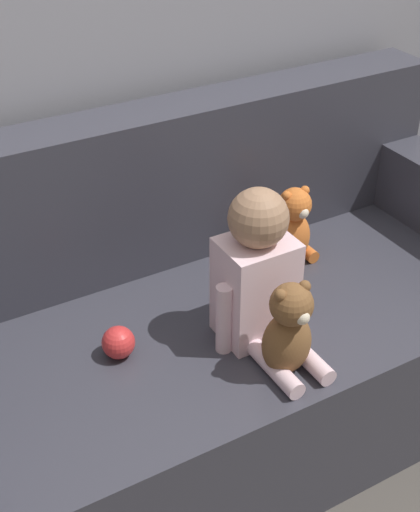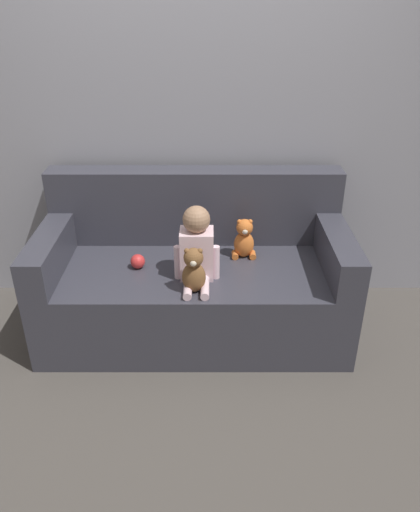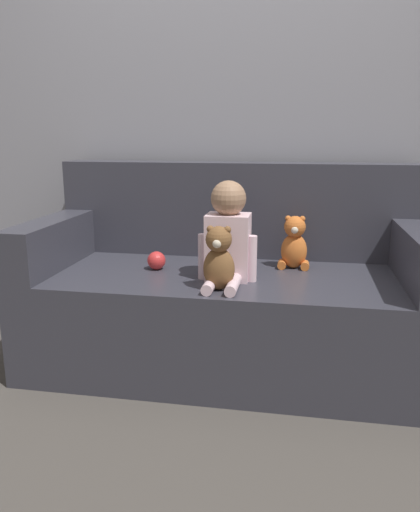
{
  "view_description": "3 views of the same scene",
  "coord_description": "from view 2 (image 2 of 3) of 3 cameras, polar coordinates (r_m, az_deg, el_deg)",
  "views": [
    {
      "loc": [
        -0.83,
        -1.38,
        1.74
      ],
      "look_at": [
        -0.08,
        -0.06,
        0.72
      ],
      "focal_mm": 50.0,
      "sensor_mm": 36.0,
      "label": 1
    },
    {
      "loc": [
        0.1,
        -2.66,
        1.98
      ],
      "look_at": [
        0.1,
        -0.03,
        0.55
      ],
      "focal_mm": 35.0,
      "sensor_mm": 36.0,
      "label": 2
    },
    {
      "loc": [
        0.33,
        -2.27,
        1.11
      ],
      "look_at": [
        -0.06,
        -0.11,
        0.57
      ],
      "focal_mm": 35.0,
      "sensor_mm": 36.0,
      "label": 3
    }
  ],
  "objects": [
    {
      "name": "wall_back",
      "position": [
        3.26,
        -1.95,
        16.37
      ],
      "size": [
        8.0,
        0.05,
        2.6
      ],
      "color": "#93939E",
      "rests_on": "ground_plane"
    },
    {
      "name": "plush_toy_side",
      "position": [
        3.11,
        3.79,
        1.91
      ],
      "size": [
        0.15,
        0.12,
        0.26
      ],
      "color": "orange",
      "rests_on": "couch"
    },
    {
      "name": "couch",
      "position": [
        3.18,
        -1.89,
        -2.63
      ],
      "size": [
        1.87,
        0.87,
        0.97
      ],
      "color": "#383842",
      "rests_on": "ground_plane"
    },
    {
      "name": "toy_ball",
      "position": [
        3.04,
        -8.39,
        -0.62
      ],
      "size": [
        0.09,
        0.09,
        0.09
      ],
      "color": "red",
      "rests_on": "couch"
    },
    {
      "name": "ground_plane",
      "position": [
        3.32,
        -1.83,
        -8.17
      ],
      "size": [
        12.0,
        12.0,
        0.0
      ],
      "primitive_type": "plane",
      "color": "#4C4742"
    },
    {
      "name": "teddy_bear_brown",
      "position": [
        2.73,
        -2.0,
        -1.66
      ],
      "size": [
        0.13,
        0.12,
        0.27
      ],
      "color": "brown",
      "rests_on": "couch"
    },
    {
      "name": "person_baby",
      "position": [
        2.85,
        -1.66,
        0.99
      ],
      "size": [
        0.26,
        0.35,
        0.44
      ],
      "color": "silver",
      "rests_on": "couch"
    }
  ]
}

